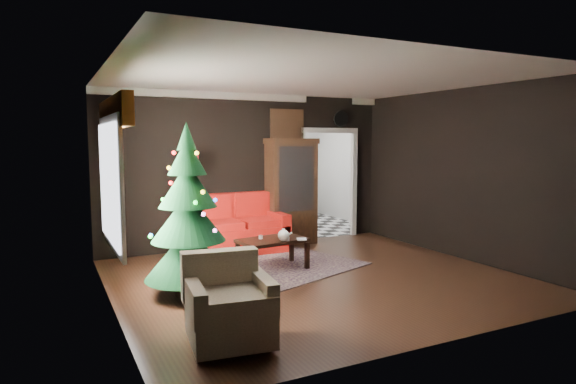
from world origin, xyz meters
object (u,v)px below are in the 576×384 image
floor_lamp (191,209)px  christmas_tree (188,213)px  curio_cabinet (291,194)px  wall_clock (341,119)px  kitchen_table (288,212)px  armchair (230,299)px  loveseat (238,224)px  teapot (284,235)px  coffee_table (272,253)px

floor_lamp → christmas_tree: (-0.56, -1.93, 0.22)m
curio_cabinet → floor_lamp: size_ratio=1.08×
curio_cabinet → wall_clock: bearing=8.5°
floor_lamp → kitchen_table: bearing=32.8°
armchair → kitchen_table: armchair is taller
loveseat → teapot: loveseat is taller
armchair → floor_lamp: bearing=87.4°
floor_lamp → coffee_table: (0.91, -1.24, -0.59)m
loveseat → wall_clock: bearing=9.7°
loveseat → wall_clock: 3.04m
armchair → kitchen_table: size_ratio=1.09×
floor_lamp → armchair: bearing=-99.9°
armchair → wall_clock: wall_clock is taller
curio_cabinet → floor_lamp: curio_cabinet is taller
coffee_table → floor_lamp: bearing=126.2°
coffee_table → teapot: 0.41m
coffee_table → kitchen_table: kitchen_table is taller
wall_clock → coffee_table: bearing=-143.5°
curio_cabinet → christmas_tree: (-2.56, -2.21, 0.10)m
christmas_tree → kitchen_table: size_ratio=2.83×
armchair → coffee_table: size_ratio=0.81×
curio_cabinet → coffee_table: size_ratio=1.89×
teapot → christmas_tree: bearing=-163.8°
armchair → coffee_table: (1.54, 2.39, -0.22)m
floor_lamp → coffee_table: 1.64m
floor_lamp → christmas_tree: bearing=-106.3°
teapot → kitchen_table: size_ratio=0.26×
armchair → coffee_table: 2.85m
christmas_tree → kitchen_table: 4.90m
armchair → loveseat: bearing=75.4°
christmas_tree → coffee_table: 1.82m
teapot → coffee_table: bearing=107.0°
armchair → christmas_tree: bearing=95.0°
coffee_table → kitchen_table: size_ratio=1.34×
christmas_tree → kitchen_table: (3.21, 3.64, -0.68)m
kitchen_table → armchair: bearing=-121.6°
teapot → kitchen_table: kitchen_table is taller
loveseat → kitchen_table: 2.45m
curio_cabinet → christmas_tree: christmas_tree is taller
christmas_tree → armchair: christmas_tree is taller
christmas_tree → wall_clock: bearing=32.4°
curio_cabinet → coffee_table: (-1.09, -1.52, -0.71)m
loveseat → christmas_tree: size_ratio=0.80×
kitchen_table → coffee_table: bearing=-120.6°
loveseat → coffee_table: loveseat is taller
loveseat → coffee_table: 1.32m
curio_cabinet → kitchen_table: (0.65, 1.43, -0.57)m
loveseat → armchair: 3.97m
floor_lamp → kitchen_table: floor_lamp is taller
christmas_tree → teapot: bearing=16.2°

